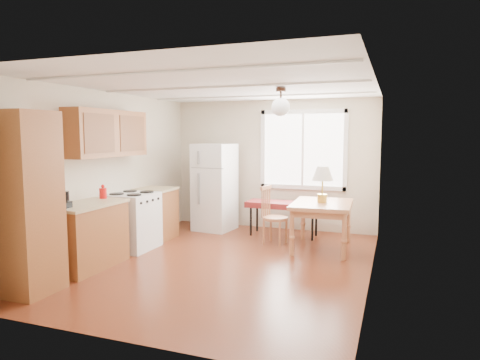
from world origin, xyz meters
The scene contains 11 objects.
room_shell centered at (0.00, 0.00, 1.25)m, with size 4.60×5.60×2.62m.
kitchen_run centered at (-1.72, -0.63, 0.84)m, with size 0.65×3.40×2.20m.
window_unit centered at (0.60, 2.47, 1.55)m, with size 1.64×0.05×1.51m.
pendant_light centered at (0.70, 0.40, 2.24)m, with size 0.26×0.26×0.40m.
refrigerator centered at (-1.00, 1.96, 0.83)m, with size 0.75×0.75×1.66m.
bench centered at (0.38, 1.91, 0.55)m, with size 1.35×0.52×0.62m.
dining_table centered at (1.18, 1.22, 0.65)m, with size 0.97×1.25×0.76m.
chair centered at (0.30, 1.31, 0.55)m, with size 0.44×0.43×0.96m.
table_lamp centered at (1.18, 1.23, 1.17)m, with size 0.33×0.33×0.57m.
coffee_maker centered at (-1.72, -1.32, 1.04)m, with size 0.21×0.26×0.38m.
kettle centered at (-1.76, -0.40, 0.98)m, with size 0.11×0.11×0.21m.
Camera 1 is at (2.25, -5.55, 1.82)m, focal length 32.00 mm.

